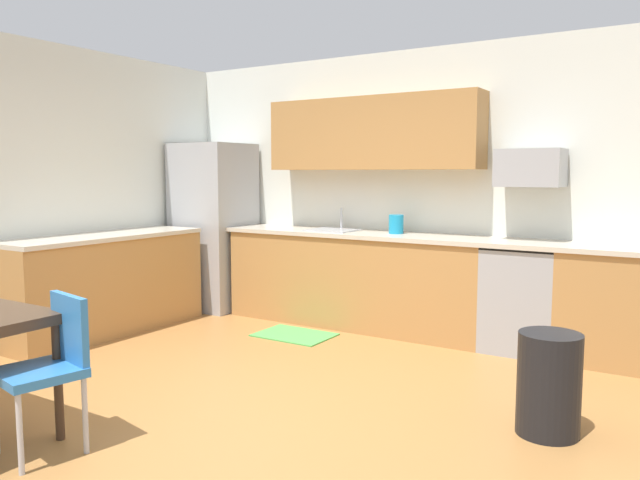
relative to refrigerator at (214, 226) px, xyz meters
name	(u,v)px	position (x,y,z in m)	size (l,w,h in m)	color
ground_plane	(239,405)	(2.18, -2.22, -0.92)	(12.00, 12.00, 0.00)	#9E6B38
wall_back	(409,190)	(2.18, 0.43, 0.43)	(5.80, 0.10, 2.70)	silver
cabinet_run_back	(355,281)	(1.77, 0.08, -0.47)	(2.68, 0.60, 0.90)	#AD7A42
cabinet_run_back_right	(617,308)	(4.14, 0.08, -0.47)	(0.87, 0.60, 0.90)	#AD7A42
cabinet_run_left	(105,286)	(-0.12, -1.42, -0.47)	(0.60, 2.00, 0.90)	#AD7A42
countertop_back	(393,236)	(2.18, 0.08, 0.00)	(4.80, 0.64, 0.04)	beige
countertop_left	(103,236)	(-0.12, -1.42, 0.00)	(0.64, 2.00, 0.04)	beige
upper_cabinets_back	(372,134)	(1.88, 0.21, 0.98)	(2.20, 0.34, 0.70)	#AD7A42
refrigerator	(214,226)	(0.00, 0.00, 0.00)	(0.76, 0.70, 1.84)	#9EA0A5
oven_range	(523,298)	(3.41, 0.08, -0.46)	(0.60, 0.60, 0.91)	#999BA0
microwave	(530,168)	(3.41, 0.18, 0.64)	(0.54, 0.36, 0.32)	#9EA0A5
sink_basin	(332,236)	(1.51, 0.08, -0.04)	(0.48, 0.40, 0.14)	#A5A8AD
sink_faucet	(341,219)	(1.51, 0.26, 0.12)	(0.02, 0.02, 0.24)	#B2B5BA
chair_near_table	(51,360)	(1.74, -3.27, -0.41)	(0.47, 0.47, 0.85)	#2D72B7
trash_bin	(549,384)	(3.99, -1.61, -0.62)	(0.36, 0.36, 0.60)	black
floor_mat	(294,335)	(1.49, -0.57, -0.91)	(0.70, 0.50, 0.01)	#4CA54C
kettle	(396,225)	(2.19, 0.13, 0.10)	(0.14, 0.14, 0.20)	#198CBF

